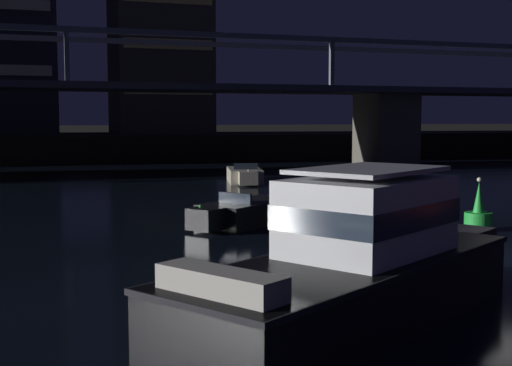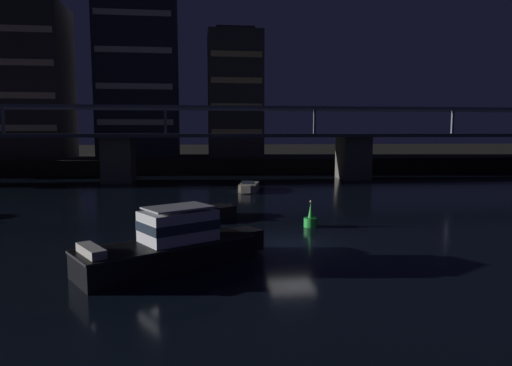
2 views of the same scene
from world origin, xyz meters
name	(u,v)px [view 1 (image 1 of 2)]	position (x,y,z in m)	size (l,w,h in m)	color
ground_plane	(509,259)	(0.00, 0.00, 0.00)	(400.00, 400.00, 0.00)	black
far_riverbank	(112,137)	(0.00, 81.53, 1.10)	(240.00, 80.00, 2.20)	black
river_bridge	(197,109)	(0.00, 33.52, 4.31)	(97.06, 6.40, 9.38)	#605B51
tower_central	(159,26)	(0.75, 51.17, 12.35)	(8.70, 8.79, 20.61)	#423D38
cabin_cruiser_near_left	(359,263)	(-6.29, -3.65, 1.05)	(8.89, 6.48, 2.79)	black
speedboat_near_center	(246,212)	(-4.70, 7.91, 0.41)	(4.74, 3.90, 1.16)	black
speedboat_near_right	(245,175)	(0.02, 22.68, 0.41)	(2.63, 5.21, 1.16)	beige
channel_buoy	(478,216)	(2.13, 4.19, 0.48)	(0.90, 0.90, 1.76)	green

